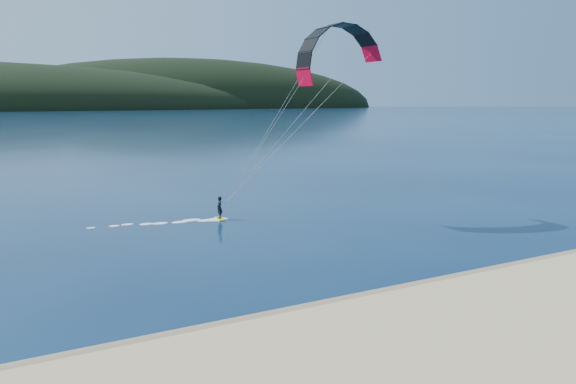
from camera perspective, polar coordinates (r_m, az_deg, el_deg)
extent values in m
plane|color=#07183A|center=(22.51, 3.66, -17.21)|extent=(1800.00, 1800.00, 0.00)
cube|color=#876D4E|center=(26.05, -1.78, -13.25)|extent=(220.00, 2.50, 0.10)
ellipsoid|color=black|center=(822.89, -9.57, 8.49)|extent=(600.00, 240.00, 140.00)
cube|color=#BDD118|center=(48.08, -7.02, -2.74)|extent=(0.60, 1.58, 0.09)
imported|color=black|center=(47.89, -7.04, -1.59)|extent=(0.50, 0.73, 1.90)
cylinder|color=gray|center=(47.07, -0.67, 5.68)|extent=(0.02, 0.02, 14.99)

